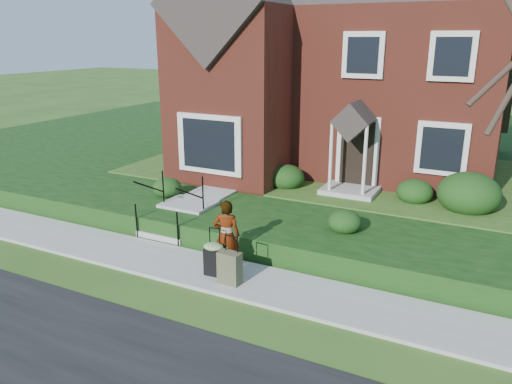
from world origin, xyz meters
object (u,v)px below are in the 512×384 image
Objects in this scene: woman at (226,235)px; suitcase_black at (214,257)px; suitcase_olive at (230,268)px; front_steps at (179,215)px.

woman is 1.51× the size of suitcase_black.
suitcase_olive is (0.50, -0.17, -0.07)m from suitcase_black.
front_steps is at bearing -55.79° from woman.
front_steps is at bearing 146.09° from suitcase_olive.
woman reaches higher than front_steps.
woman is at bearing 128.80° from suitcase_olive.
suitcase_black is 1.03× the size of suitcase_olive.
woman is 0.81m from suitcase_olive.
suitcase_black is at bearing -40.70° from front_steps.
woman reaches higher than suitcase_olive.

